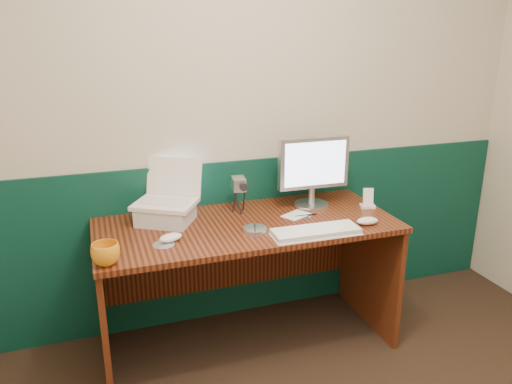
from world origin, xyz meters
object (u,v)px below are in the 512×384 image
object	(u,v)px
desk	(247,285)
laptop	(164,182)
camcorder	(239,196)
monitor	(312,172)
mug	(106,254)
keyboard	(316,232)

from	to	relation	value
desk	laptop	world-z (taller)	laptop
laptop	camcorder	size ratio (longest dim) A/B	1.66
laptop	monitor	bearing A→B (deg)	30.05
desk	camcorder	xyz separation A→B (m)	(0.01, 0.18, 0.47)
mug	desk	bearing A→B (deg)	20.39
laptop	keyboard	distance (m)	0.83
monitor	camcorder	xyz separation A→B (m)	(-0.43, 0.04, -0.11)
keyboard	camcorder	size ratio (longest dim) A/B	2.36
laptop	monitor	size ratio (longest dim) A/B	0.75
desk	monitor	distance (m)	0.74
laptop	camcorder	world-z (taller)	laptop
desk	monitor	world-z (taller)	monitor
keyboard	monitor	bearing A→B (deg)	69.81
laptop	mug	distance (m)	0.56
mug	camcorder	size ratio (longest dim) A/B	0.67
mug	camcorder	distance (m)	0.88
laptop	monitor	distance (m)	0.85
monitor	laptop	bearing A→B (deg)	-179.30
keyboard	laptop	bearing A→B (deg)	150.65
laptop	keyboard	size ratio (longest dim) A/B	0.70
desk	camcorder	size ratio (longest dim) A/B	8.48
desk	keyboard	xyz separation A→B (m)	(0.28, -0.27, 0.39)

